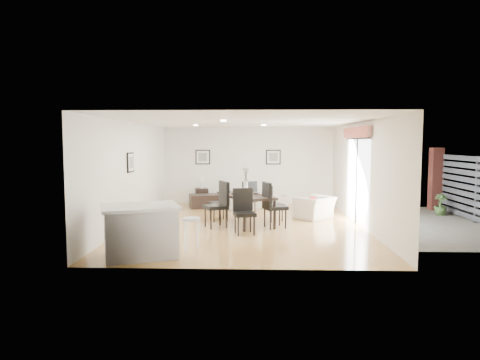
{
  "coord_description": "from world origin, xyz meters",
  "views": [
    {
      "loc": [
        0.25,
        -11.15,
        2.16
      ],
      "look_at": [
        -0.15,
        0.4,
        1.15
      ],
      "focal_mm": 32.0,
      "sensor_mm": 36.0,
      "label": 1
    }
  ],
  "objects_px": {
    "sofa": "(256,199)",
    "bar_stool": "(192,223)",
    "dining_chair_enear": "(271,202)",
    "kitchen_island": "(141,230)",
    "dining_chair_wfar": "(222,199)",
    "coffee_table": "(207,201)",
    "dining_chair_efar": "(271,201)",
    "armchair": "(315,208)",
    "dining_table": "(246,198)",
    "dining_chair_foot": "(248,197)",
    "side_table": "(202,196)",
    "dining_chair_head": "(244,208)",
    "dining_chair_wnear": "(219,202)"
  },
  "relations": [
    {
      "from": "dining_chair_wfar",
      "to": "coffee_table",
      "type": "bearing_deg",
      "value": 175.21
    },
    {
      "from": "armchair",
      "to": "kitchen_island",
      "type": "bearing_deg",
      "value": 2.01
    },
    {
      "from": "dining_chair_enear",
      "to": "dining_chair_head",
      "type": "bearing_deg",
      "value": 115.25
    },
    {
      "from": "dining_chair_foot",
      "to": "bar_stool",
      "type": "bearing_deg",
      "value": 50.24
    },
    {
      "from": "dining_chair_wfar",
      "to": "coffee_table",
      "type": "xyz_separation_m",
      "value": [
        -0.68,
        2.31,
        -0.38
      ]
    },
    {
      "from": "dining_chair_foot",
      "to": "side_table",
      "type": "xyz_separation_m",
      "value": [
        -1.66,
        2.42,
        -0.3
      ]
    },
    {
      "from": "dining_chair_enear",
      "to": "side_table",
      "type": "xyz_separation_m",
      "value": [
        -2.28,
        4.11,
        -0.37
      ]
    },
    {
      "from": "dining_table",
      "to": "kitchen_island",
      "type": "xyz_separation_m",
      "value": [
        -1.93,
        -3.31,
        -0.21
      ]
    },
    {
      "from": "dining_chair_wfar",
      "to": "dining_chair_enear",
      "type": "xyz_separation_m",
      "value": [
        1.33,
        -1.01,
        0.05
      ]
    },
    {
      "from": "dining_chair_enear",
      "to": "kitchen_island",
      "type": "bearing_deg",
      "value": 118.32
    },
    {
      "from": "dining_chair_foot",
      "to": "kitchen_island",
      "type": "relative_size",
      "value": 0.61
    },
    {
      "from": "armchair",
      "to": "bar_stool",
      "type": "distance_m",
      "value": 5.05
    },
    {
      "from": "dining_chair_efar",
      "to": "dining_chair_foot",
      "type": "distance_m",
      "value": 0.99
    },
    {
      "from": "dining_chair_efar",
      "to": "bar_stool",
      "type": "relative_size",
      "value": 1.33
    },
    {
      "from": "sofa",
      "to": "dining_table",
      "type": "xyz_separation_m",
      "value": [
        -0.27,
        -2.8,
        0.41
      ]
    },
    {
      "from": "coffee_table",
      "to": "dining_chair_efar",
      "type": "bearing_deg",
      "value": -64.39
    },
    {
      "from": "dining_chair_wnear",
      "to": "dining_chair_head",
      "type": "height_order",
      "value": "dining_chair_wnear"
    },
    {
      "from": "sofa",
      "to": "kitchen_island",
      "type": "height_order",
      "value": "kitchen_island"
    },
    {
      "from": "armchair",
      "to": "dining_chair_enear",
      "type": "relative_size",
      "value": 0.84
    },
    {
      "from": "armchair",
      "to": "kitchen_island",
      "type": "relative_size",
      "value": 0.58
    },
    {
      "from": "armchair",
      "to": "dining_chair_efar",
      "type": "relative_size",
      "value": 0.98
    },
    {
      "from": "sofa",
      "to": "dining_chair_enear",
      "type": "height_order",
      "value": "dining_chair_enear"
    },
    {
      "from": "armchair",
      "to": "dining_chair_enear",
      "type": "bearing_deg",
      "value": 1.13
    },
    {
      "from": "armchair",
      "to": "dining_chair_foot",
      "type": "distance_m",
      "value": 1.95
    },
    {
      "from": "armchair",
      "to": "dining_chair_wnear",
      "type": "height_order",
      "value": "dining_chair_wnear"
    },
    {
      "from": "dining_table",
      "to": "dining_chair_efar",
      "type": "xyz_separation_m",
      "value": [
        0.68,
        0.43,
        -0.15
      ]
    },
    {
      "from": "sofa",
      "to": "dining_chair_wfar",
      "type": "bearing_deg",
      "value": 51.82
    },
    {
      "from": "dining_chair_efar",
      "to": "kitchen_island",
      "type": "height_order",
      "value": "dining_chair_efar"
    },
    {
      "from": "dining_chair_head",
      "to": "dining_chair_foot",
      "type": "xyz_separation_m",
      "value": [
        0.06,
        2.36,
        -0.02
      ]
    },
    {
      "from": "dining_chair_foot",
      "to": "dining_chair_enear",
      "type": "bearing_deg",
      "value": 82.89
    },
    {
      "from": "dining_chair_wfar",
      "to": "dining_chair_foot",
      "type": "bearing_deg",
      "value": 112.29
    },
    {
      "from": "sofa",
      "to": "bar_stool",
      "type": "distance_m",
      "value": 6.25
    },
    {
      "from": "dining_chair_wfar",
      "to": "sofa",
      "type": "bearing_deg",
      "value": 136.58
    },
    {
      "from": "dining_chair_foot",
      "to": "kitchen_island",
      "type": "bearing_deg",
      "value": 39.07
    },
    {
      "from": "dining_chair_foot",
      "to": "coffee_table",
      "type": "relative_size",
      "value": 0.94
    },
    {
      "from": "dining_chair_enear",
      "to": "sofa",
      "type": "bearing_deg",
      "value": -12.19
    },
    {
      "from": "armchair",
      "to": "coffee_table",
      "type": "distance_m",
      "value": 3.85
    },
    {
      "from": "kitchen_island",
      "to": "coffee_table",
      "type": "bearing_deg",
      "value": 63.79
    },
    {
      "from": "dining_table",
      "to": "dining_chair_foot",
      "type": "bearing_deg",
      "value": 63.5
    },
    {
      "from": "dining_chair_head",
      "to": "dining_chair_wnear",
      "type": "bearing_deg",
      "value": 117.38
    },
    {
      "from": "dining_chair_wnear",
      "to": "kitchen_island",
      "type": "xyz_separation_m",
      "value": [
        -1.26,
        -2.89,
        -0.16
      ]
    },
    {
      "from": "dining_chair_wfar",
      "to": "dining_chair_enear",
      "type": "height_order",
      "value": "dining_chair_enear"
    },
    {
      "from": "dining_chair_wnear",
      "to": "kitchen_island",
      "type": "bearing_deg",
      "value": -50.41
    },
    {
      "from": "dining_chair_wfar",
      "to": "kitchen_island",
      "type": "height_order",
      "value": "dining_chair_wfar"
    },
    {
      "from": "armchair",
      "to": "dining_chair_head",
      "type": "xyz_separation_m",
      "value": [
        -1.96,
        -1.98,
        0.28
      ]
    },
    {
      "from": "dining_chair_efar",
      "to": "bar_stool",
      "type": "bearing_deg",
      "value": 126.23
    },
    {
      "from": "dining_chair_foot",
      "to": "coffee_table",
      "type": "bearing_deg",
      "value": -76.9
    },
    {
      "from": "dining_table",
      "to": "dining_chair_foot",
      "type": "distance_m",
      "value": 1.19
    },
    {
      "from": "sofa",
      "to": "kitchen_island",
      "type": "distance_m",
      "value": 6.5
    },
    {
      "from": "dining_chair_enear",
      "to": "kitchen_island",
      "type": "xyz_separation_m",
      "value": [
        -2.59,
        -2.81,
        -0.15
      ]
    }
  ]
}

